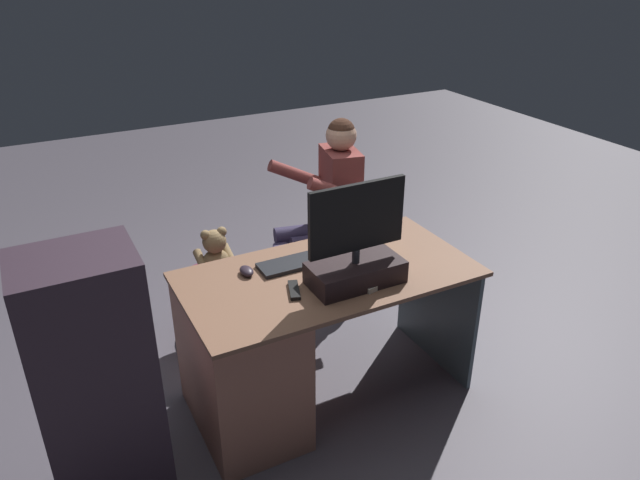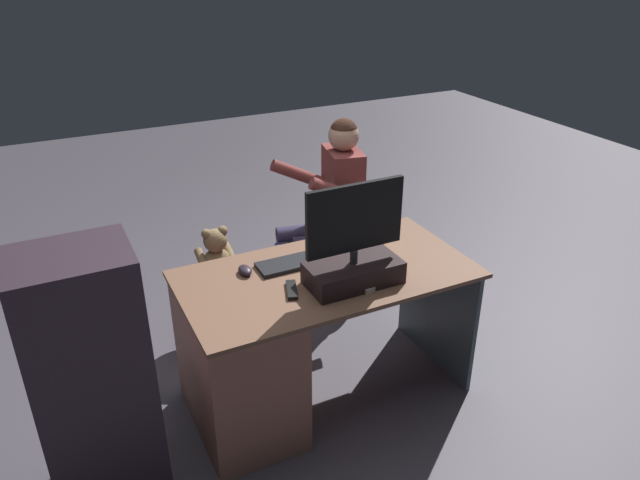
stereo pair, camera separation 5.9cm
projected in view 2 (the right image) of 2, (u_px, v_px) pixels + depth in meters
ground_plane at (296, 351)px, 3.48m from camera, size 10.00×10.00×0.00m
desk at (257, 352)px, 2.85m from camera, size 1.39×0.72×0.72m
monitor at (354, 257)px, 2.70m from camera, size 0.47×0.22×0.49m
keyboard at (300, 261)px, 2.92m from camera, size 0.42×0.14×0.02m
computer_mouse at (245, 270)px, 2.83m from camera, size 0.06×0.10×0.04m
cup at (376, 245)px, 2.98m from camera, size 0.08×0.08×0.11m
tv_remote at (292, 290)px, 2.69m from camera, size 0.09×0.16×0.02m
notebook_binder at (362, 272)px, 2.82m from camera, size 0.28×0.34×0.02m
office_chair_teddy at (221, 303)px, 3.51m from camera, size 0.53×0.53×0.42m
teddy_bear at (216, 254)px, 3.37m from camera, size 0.21×0.21×0.30m
visitor_chair at (341, 256)px, 4.02m from camera, size 0.53×0.53×0.42m
person at (332, 199)px, 3.77m from camera, size 0.61×0.55×1.17m
equipment_rack at (93, 381)px, 2.38m from camera, size 0.44×0.36×1.14m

